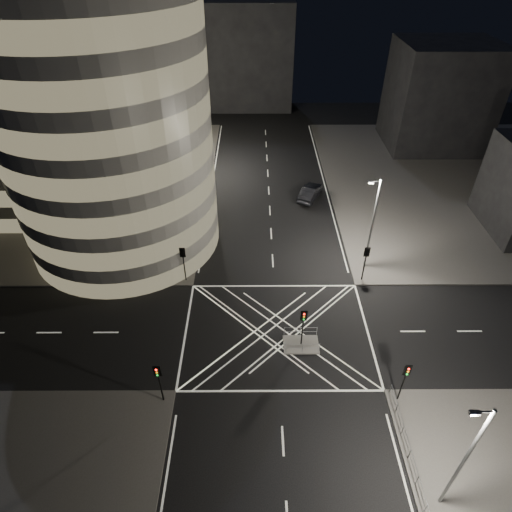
{
  "coord_description": "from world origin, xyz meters",
  "views": [
    {
      "loc": [
        -1.93,
        -25.38,
        28.47
      ],
      "look_at": [
        -1.79,
        7.0,
        3.0
      ],
      "focal_mm": 30.0,
      "sensor_mm": 36.0,
      "label": 1
    }
  ],
  "objects_px": {
    "traffic_signal_fl": "(183,258)",
    "traffic_signal_island": "(303,322)",
    "sedan": "(310,192)",
    "street_lamp_right_near": "(465,458)",
    "central_island": "(301,345)",
    "traffic_signal_nl": "(158,377)",
    "street_lamp_left_near": "(181,206)",
    "traffic_signal_nr": "(405,376)",
    "street_lamp_right_far": "(372,222)",
    "traffic_signal_fr": "(366,258)",
    "street_lamp_left_far": "(199,136)"
  },
  "relations": [
    {
      "from": "traffic_signal_fr",
      "to": "sedan",
      "type": "relative_size",
      "value": 0.77
    },
    {
      "from": "central_island",
      "to": "traffic_signal_fr",
      "type": "bearing_deg",
      "value": 50.67
    },
    {
      "from": "traffic_signal_island",
      "to": "street_lamp_right_near",
      "type": "bearing_deg",
      "value": -59.25
    },
    {
      "from": "traffic_signal_island",
      "to": "street_lamp_right_far",
      "type": "distance_m",
      "value": 13.13
    },
    {
      "from": "traffic_signal_nr",
      "to": "central_island",
      "type": "bearing_deg",
      "value": 142.07
    },
    {
      "from": "traffic_signal_island",
      "to": "street_lamp_right_far",
      "type": "height_order",
      "value": "street_lamp_right_far"
    },
    {
      "from": "central_island",
      "to": "traffic_signal_island",
      "type": "bearing_deg",
      "value": 0.0
    },
    {
      "from": "traffic_signal_nl",
      "to": "street_lamp_left_near",
      "type": "bearing_deg",
      "value": 91.94
    },
    {
      "from": "traffic_signal_nr",
      "to": "sedan",
      "type": "distance_m",
      "value": 30.07
    },
    {
      "from": "traffic_signal_fl",
      "to": "street_lamp_left_near",
      "type": "xyz_separation_m",
      "value": [
        -0.64,
        5.2,
        2.63
      ]
    },
    {
      "from": "street_lamp_left_far",
      "to": "traffic_signal_fr",
      "type": "bearing_deg",
      "value": -51.83
    },
    {
      "from": "central_island",
      "to": "street_lamp_right_near",
      "type": "bearing_deg",
      "value": -59.25
    },
    {
      "from": "street_lamp_right_far",
      "to": "street_lamp_left_near",
      "type": "bearing_deg",
      "value": 170.97
    },
    {
      "from": "traffic_signal_fr",
      "to": "street_lamp_left_far",
      "type": "height_order",
      "value": "street_lamp_left_far"
    },
    {
      "from": "traffic_signal_fl",
      "to": "traffic_signal_fr",
      "type": "xyz_separation_m",
      "value": [
        17.6,
        0.0,
        0.0
      ]
    },
    {
      "from": "street_lamp_left_far",
      "to": "street_lamp_right_far",
      "type": "height_order",
      "value": "same"
    },
    {
      "from": "street_lamp_left_near",
      "to": "street_lamp_right_far",
      "type": "xyz_separation_m",
      "value": [
        18.87,
        -3.0,
        0.0
      ]
    },
    {
      "from": "central_island",
      "to": "street_lamp_right_far",
      "type": "xyz_separation_m",
      "value": [
        7.44,
        10.5,
        5.47
      ]
    },
    {
      "from": "street_lamp_left_near",
      "to": "street_lamp_left_far",
      "type": "relative_size",
      "value": 1.0
    },
    {
      "from": "street_lamp_right_near",
      "to": "street_lamp_left_far",
      "type": "bearing_deg",
      "value": 113.21
    },
    {
      "from": "street_lamp_left_far",
      "to": "street_lamp_right_near",
      "type": "relative_size",
      "value": 1.0
    },
    {
      "from": "traffic_signal_fl",
      "to": "traffic_signal_island",
      "type": "bearing_deg",
      "value": -37.54
    },
    {
      "from": "traffic_signal_nl",
      "to": "street_lamp_right_far",
      "type": "relative_size",
      "value": 0.4
    },
    {
      "from": "traffic_signal_nr",
      "to": "street_lamp_right_far",
      "type": "distance_m",
      "value": 16.03
    },
    {
      "from": "traffic_signal_nl",
      "to": "street_lamp_right_far",
      "type": "distance_m",
      "value": 24.27
    },
    {
      "from": "traffic_signal_island",
      "to": "street_lamp_right_near",
      "type": "xyz_separation_m",
      "value": [
        7.44,
        -12.5,
        2.63
      ]
    },
    {
      "from": "street_lamp_right_far",
      "to": "sedan",
      "type": "distance_m",
      "value": 15.33
    },
    {
      "from": "sedan",
      "to": "street_lamp_right_near",
      "type": "bearing_deg",
      "value": 121.04
    },
    {
      "from": "traffic_signal_nl",
      "to": "street_lamp_left_near",
      "type": "height_order",
      "value": "street_lamp_left_near"
    },
    {
      "from": "traffic_signal_nr",
      "to": "street_lamp_right_far",
      "type": "relative_size",
      "value": 0.4
    },
    {
      "from": "central_island",
      "to": "sedan",
      "type": "distance_m",
      "value": 24.72
    },
    {
      "from": "traffic_signal_nr",
      "to": "sedan",
      "type": "bearing_deg",
      "value": 96.77
    },
    {
      "from": "traffic_signal_nr",
      "to": "street_lamp_left_near",
      "type": "xyz_separation_m",
      "value": [
        -18.24,
        18.8,
        2.63
      ]
    },
    {
      "from": "central_island",
      "to": "traffic_signal_nl",
      "type": "bearing_deg",
      "value": -153.86
    },
    {
      "from": "traffic_signal_fr",
      "to": "street_lamp_right_near",
      "type": "height_order",
      "value": "street_lamp_right_near"
    },
    {
      "from": "street_lamp_left_far",
      "to": "street_lamp_right_far",
      "type": "relative_size",
      "value": 1.0
    },
    {
      "from": "street_lamp_right_near",
      "to": "traffic_signal_nl",
      "type": "bearing_deg",
      "value": 158.45
    },
    {
      "from": "central_island",
      "to": "street_lamp_right_near",
      "type": "height_order",
      "value": "street_lamp_right_near"
    },
    {
      "from": "traffic_signal_fl",
      "to": "sedan",
      "type": "height_order",
      "value": "traffic_signal_fl"
    },
    {
      "from": "central_island",
      "to": "traffic_signal_island",
      "type": "height_order",
      "value": "traffic_signal_island"
    },
    {
      "from": "traffic_signal_fl",
      "to": "traffic_signal_island",
      "type": "distance_m",
      "value": 13.62
    },
    {
      "from": "street_lamp_left_near",
      "to": "street_lamp_left_far",
      "type": "bearing_deg",
      "value": 90.0
    },
    {
      "from": "traffic_signal_fl",
      "to": "traffic_signal_nr",
      "type": "relative_size",
      "value": 1.0
    },
    {
      "from": "traffic_signal_fl",
      "to": "traffic_signal_nl",
      "type": "distance_m",
      "value": 13.6
    },
    {
      "from": "traffic_signal_fl",
      "to": "street_lamp_right_far",
      "type": "xyz_separation_m",
      "value": [
        18.24,
        2.2,
        2.63
      ]
    },
    {
      "from": "central_island",
      "to": "traffic_signal_nr",
      "type": "height_order",
      "value": "traffic_signal_nr"
    },
    {
      "from": "traffic_signal_fr",
      "to": "traffic_signal_nr",
      "type": "xyz_separation_m",
      "value": [
        0.0,
        -13.6,
        0.0
      ]
    },
    {
      "from": "traffic_signal_nr",
      "to": "street_lamp_right_near",
      "type": "distance_m",
      "value": 7.69
    },
    {
      "from": "traffic_signal_fl",
      "to": "street_lamp_left_near",
      "type": "distance_m",
      "value": 5.86
    },
    {
      "from": "street_lamp_left_far",
      "to": "traffic_signal_nl",
      "type": "bearing_deg",
      "value": -89.01
    }
  ]
}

